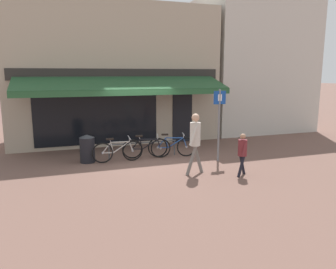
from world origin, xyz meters
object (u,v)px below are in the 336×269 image
Objects in this scene: bicycle_silver at (118,151)px; parking_sign at (219,118)px; bicycle_black at (146,148)px; pedestrian_child at (242,150)px; pedestrian_adult at (195,136)px; bicycle_blue at (172,146)px; litter_bin at (87,148)px.

parking_sign reaches higher than bicycle_silver.
pedestrian_child is at bearing -41.39° from bicycle_black.
bicycle_black is at bearing 118.90° from pedestrian_adult.
pedestrian_child reaches higher than bicycle_blue.
pedestrian_adult reaches higher than bicycle_black.
pedestrian_child is (3.17, -2.69, 0.39)m from bicycle_silver.
bicycle_blue is at bearing 3.75° from bicycle_silver.
litter_bin is (-2.96, 0.24, 0.10)m from bicycle_blue.
parking_sign is at bearing -25.24° from bicycle_blue.
litter_bin reaches higher than bicycle_blue.
parking_sign is (1.31, -1.05, 1.12)m from bicycle_blue.
bicycle_silver is at bearing -158.65° from bicycle_black.
pedestrian_adult is at bearing -77.96° from bicycle_blue.
bicycle_silver reaches higher than bicycle_blue.
bicycle_blue is 1.35× the size of pedestrian_child.
litter_bin is (-2.90, 2.40, -0.67)m from pedestrian_adult.
pedestrian_adult reaches higher than pedestrian_child.
pedestrian_adult is (1.93, -2.08, 0.76)m from bicycle_silver.
pedestrian_adult is (-0.06, -2.16, 0.76)m from bicycle_blue.
pedestrian_adult is 3.82m from litter_bin.
pedestrian_adult is at bearing 143.34° from pedestrian_child.
bicycle_silver is at bearing -18.12° from litter_bin.
parking_sign is at bearing -14.85° from bicycle_black.
pedestrian_child reaches higher than bicycle_silver.
parking_sign is (2.24, -1.14, 1.12)m from bicycle_black.
pedestrian_adult is (0.87, -2.25, 0.76)m from bicycle_black.
pedestrian_child is at bearing -53.32° from bicycle_blue.
parking_sign is at bearing 46.80° from pedestrian_adult.
bicycle_silver is 1.37× the size of pedestrian_child.
parking_sign reaches higher than pedestrian_adult.
litter_bin is 0.39× the size of parking_sign.
pedestrian_child is (1.18, -2.77, 0.39)m from bicycle_blue.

